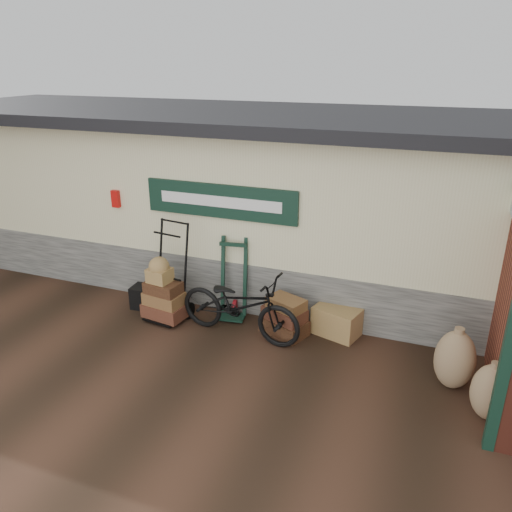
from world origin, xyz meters
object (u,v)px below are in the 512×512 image
(black_trunk, at_px, (144,297))
(bicycle, at_px, (240,302))
(green_barrow, at_px, (233,279))
(porter_trolley, at_px, (169,271))
(suitcase_stack, at_px, (284,315))
(wicker_hamper, at_px, (337,321))

(black_trunk, distance_m, bicycle, 2.00)
(green_barrow, bearing_deg, bicycle, -67.72)
(porter_trolley, relative_size, suitcase_stack, 2.35)
(green_barrow, relative_size, black_trunk, 3.49)
(suitcase_stack, bearing_deg, wicker_hamper, 18.74)
(porter_trolley, bearing_deg, wicker_hamper, 16.11)
(black_trunk, bearing_deg, suitcase_stack, 0.45)
(suitcase_stack, bearing_deg, porter_trolley, -176.42)
(porter_trolley, xyz_separation_m, suitcase_stack, (1.95, 0.12, -0.52))
(porter_trolley, bearing_deg, bicycle, -0.37)
(green_barrow, relative_size, bicycle, 0.67)
(bicycle, bearing_deg, wicker_hamper, -61.26)
(wicker_hamper, height_order, bicycle, bicycle)
(green_barrow, xyz_separation_m, bicycle, (0.35, -0.57, -0.09))
(wicker_hamper, distance_m, bicycle, 1.57)
(black_trunk, bearing_deg, green_barrow, 9.73)
(wicker_hamper, bearing_deg, green_barrow, -179.61)
(porter_trolley, bearing_deg, black_trunk, 178.60)
(suitcase_stack, distance_m, bicycle, 0.76)
(porter_trolley, xyz_separation_m, green_barrow, (0.98, 0.38, -0.15))
(suitcase_stack, bearing_deg, green_barrow, 165.44)
(wicker_hamper, xyz_separation_m, bicycle, (-1.41, -0.58, 0.37))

